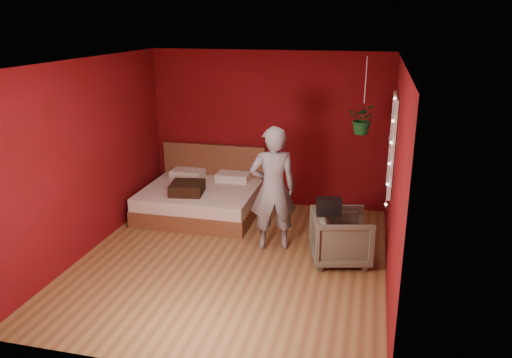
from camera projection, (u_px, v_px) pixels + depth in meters
name	position (u px, v px, depth m)	size (l,w,h in m)	color
floor	(232.00, 259.00, 6.69)	(4.50, 4.50, 0.00)	olive
room_walls	(230.00, 137.00, 6.17)	(4.04, 4.54, 2.62)	maroon
window	(392.00, 143.00, 6.62)	(0.05, 0.97, 1.27)	white
fairy_lights	(390.00, 153.00, 6.14)	(0.04, 0.04, 1.45)	silver
bed	(202.00, 198.00, 8.21)	(1.83, 1.55, 1.00)	brown
person	(273.00, 189.00, 6.78)	(0.64, 0.42, 1.74)	gray
armchair	(341.00, 237.00, 6.55)	(0.73, 0.76, 0.69)	#5E5D4A
handbag	(329.00, 207.00, 6.35)	(0.31, 0.16, 0.22)	black
throw_pillow	(187.00, 188.00, 7.81)	(0.50, 0.50, 0.18)	black
hanging_plant	(363.00, 119.00, 6.90)	(0.44, 0.39, 1.06)	silver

